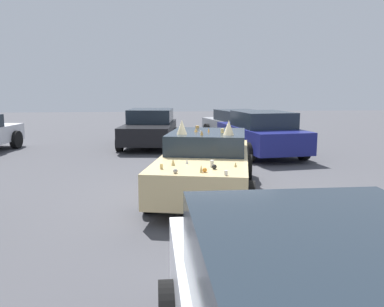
% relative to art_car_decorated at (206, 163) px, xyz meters
% --- Properties ---
extents(ground_plane, '(60.00, 60.00, 0.00)m').
position_rel_art_car_decorated_xyz_m(ground_plane, '(-0.06, 0.01, -0.68)').
color(ground_plane, '#47474C').
extents(art_car_decorated, '(4.83, 2.78, 1.63)m').
position_rel_art_car_decorated_xyz_m(art_car_decorated, '(0.00, 0.00, 0.00)').
color(art_car_decorated, '#D8BC7F').
rests_on(art_car_decorated, ground).
extents(parked_sedan_row_back_center, '(4.53, 2.48, 1.44)m').
position_rel_art_car_decorated_xyz_m(parked_sedan_row_back_center, '(7.39, 1.22, 0.03)').
color(parked_sedan_row_back_center, black).
rests_on(parked_sedan_row_back_center, ground).
extents(parked_sedan_near_right, '(4.72, 2.66, 1.34)m').
position_rel_art_car_decorated_xyz_m(parked_sedan_near_right, '(8.44, -2.56, -0.00)').
color(parked_sedan_near_right, gray).
rests_on(parked_sedan_near_right, ground).
extents(parked_sedan_far_left, '(4.53, 2.47, 1.49)m').
position_rel_art_car_decorated_xyz_m(parked_sedan_far_left, '(4.88, -2.58, 0.06)').
color(parked_sedan_far_left, navy).
rests_on(parked_sedan_far_left, ground).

